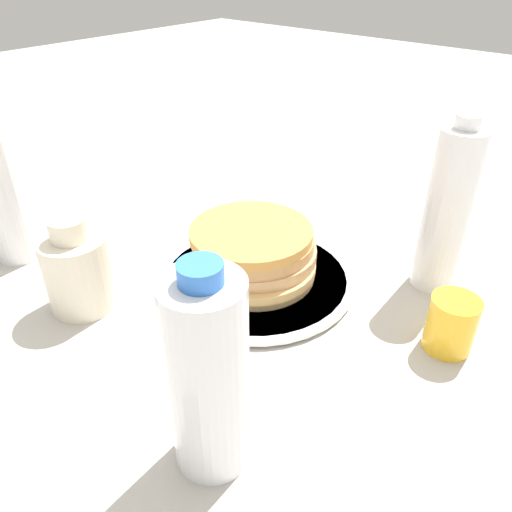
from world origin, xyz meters
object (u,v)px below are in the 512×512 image
object	(u,v)px
juice_glass	(451,324)
water_bottle_mid	(208,376)
pancake_stack	(254,253)
plate	(256,278)
water_bottle_near	(447,211)
water_bottle_far	(3,195)
cream_jug	(78,270)

from	to	relation	value
juice_glass	water_bottle_mid	distance (m)	0.33
juice_glass	water_bottle_mid	xyz separation A→B (m)	(-0.30, 0.11, 0.07)
pancake_stack	juice_glass	bearing A→B (deg)	-79.14
pancake_stack	plate	bearing A→B (deg)	-58.80
plate	water_bottle_near	world-z (taller)	water_bottle_near
water_bottle_mid	pancake_stack	bearing A→B (deg)	32.91
juice_glass	water_bottle_far	world-z (taller)	water_bottle_far
water_bottle_far	plate	bearing A→B (deg)	-60.23
pancake_stack	cream_jug	distance (m)	0.25
water_bottle_near	water_bottle_mid	world-z (taller)	water_bottle_near
water_bottle_far	water_bottle_mid	bearing A→B (deg)	-96.51
plate	pancake_stack	distance (m)	0.05
water_bottle_far	juice_glass	bearing A→B (deg)	-68.16
cream_jug	water_bottle_far	size ratio (longest dim) A/B	0.59
plate	cream_jug	size ratio (longest dim) A/B	2.13
cream_jug	water_bottle_far	world-z (taller)	water_bottle_far
pancake_stack	juice_glass	distance (m)	0.28
juice_glass	water_bottle_near	bearing A→B (deg)	31.29
plate	pancake_stack	xyz separation A→B (m)	(-0.00, 0.00, 0.04)
water_bottle_near	juice_glass	bearing A→B (deg)	-148.71
plate	water_bottle_near	size ratio (longest dim) A/B	1.15
plate	water_bottle_mid	distance (m)	0.32
pancake_stack	water_bottle_mid	world-z (taller)	water_bottle_mid
water_bottle_mid	cream_jug	bearing A→B (deg)	80.15
water_bottle_mid	plate	bearing A→B (deg)	32.38
pancake_stack	water_bottle_near	xyz separation A→B (m)	(0.17, -0.20, 0.07)
plate	juice_glass	bearing A→B (deg)	-79.34
juice_glass	cream_jug	distance (m)	0.49
water_bottle_near	water_bottle_far	bearing A→B (deg)	124.21
water_bottle_near	pancake_stack	bearing A→B (deg)	130.71
pancake_stack	cream_jug	size ratio (longest dim) A/B	1.36
water_bottle_near	cream_jug	bearing A→B (deg)	136.75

